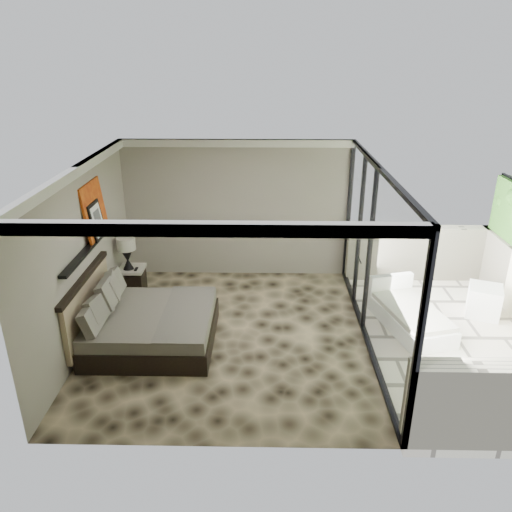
{
  "coord_description": "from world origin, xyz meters",
  "views": [
    {
      "loc": [
        0.59,
        -7.1,
        4.38
      ],
      "look_at": [
        0.44,
        0.4,
        1.26
      ],
      "focal_mm": 35.0,
      "sensor_mm": 36.0,
      "label": 1
    }
  ],
  "objects_px": {
    "nightstand": "(133,281)",
    "ottoman": "(484,301)",
    "bed": "(146,324)",
    "table_lamp": "(127,249)",
    "lounger": "(409,315)"
  },
  "relations": [
    {
      "from": "nightstand",
      "to": "table_lamp",
      "type": "height_order",
      "value": "table_lamp"
    },
    {
      "from": "lounger",
      "to": "ottoman",
      "type": "bearing_deg",
      "value": 1.06
    },
    {
      "from": "nightstand",
      "to": "lounger",
      "type": "bearing_deg",
      "value": -19.62
    },
    {
      "from": "nightstand",
      "to": "table_lamp",
      "type": "xyz_separation_m",
      "value": [
        -0.04,
        -0.06,
        0.69
      ]
    },
    {
      "from": "nightstand",
      "to": "ottoman",
      "type": "height_order",
      "value": "ottoman"
    },
    {
      "from": "bed",
      "to": "lounger",
      "type": "relative_size",
      "value": 1.12
    },
    {
      "from": "bed",
      "to": "lounger",
      "type": "xyz_separation_m",
      "value": [
        4.36,
        0.6,
        -0.13
      ]
    },
    {
      "from": "bed",
      "to": "ottoman",
      "type": "bearing_deg",
      "value": 9.87
    },
    {
      "from": "ottoman",
      "to": "lounger",
      "type": "xyz_separation_m",
      "value": [
        -1.41,
        -0.41,
        -0.07
      ]
    },
    {
      "from": "bed",
      "to": "nightstand",
      "type": "xyz_separation_m",
      "value": [
        -0.65,
        1.77,
        -0.09
      ]
    },
    {
      "from": "bed",
      "to": "ottoman",
      "type": "height_order",
      "value": "bed"
    },
    {
      "from": "table_lamp",
      "to": "bed",
      "type": "bearing_deg",
      "value": -67.97
    },
    {
      "from": "bed",
      "to": "lounger",
      "type": "bearing_deg",
      "value": 7.81
    },
    {
      "from": "ottoman",
      "to": "lounger",
      "type": "bearing_deg",
      "value": -163.94
    },
    {
      "from": "table_lamp",
      "to": "lounger",
      "type": "relative_size",
      "value": 0.35
    }
  ]
}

